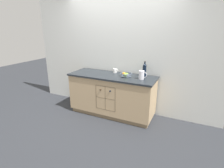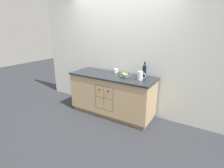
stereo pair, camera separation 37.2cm
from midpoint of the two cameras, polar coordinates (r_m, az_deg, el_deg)
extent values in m
plane|color=#2D3035|center=(4.00, 2.70, -9.57)|extent=(14.00, 14.00, 0.00)
cube|color=silver|center=(3.92, 5.74, 9.52)|extent=(4.40, 0.06, 2.55)
cube|color=#8B7354|center=(3.98, 2.71, -8.99)|extent=(1.75, 0.57, 0.09)
cube|color=tan|center=(3.80, 2.81, -3.23)|extent=(1.81, 0.63, 0.77)
cube|color=#23282D|center=(3.67, 2.91, 2.60)|extent=(1.85, 0.67, 0.03)
cube|color=#8B7354|center=(3.62, 1.22, -4.15)|extent=(0.43, 0.01, 0.51)
cube|color=#8B7354|center=(3.69, -2.10, -3.74)|extent=(0.02, 0.10, 0.51)
cube|color=#8B7354|center=(3.48, 3.88, -5.13)|extent=(0.02, 0.10, 0.51)
cube|color=#8B7354|center=(3.69, 0.78, -8.06)|extent=(0.43, 0.10, 0.02)
cube|color=#8B7354|center=(3.58, 0.80, -4.42)|extent=(0.43, 0.10, 0.02)
cube|color=#8B7354|center=(3.49, 0.82, -0.57)|extent=(0.43, 0.10, 0.02)
cube|color=#8B7354|center=(3.58, 0.80, -4.42)|extent=(0.02, 0.10, 0.51)
cylinder|color=black|center=(3.66, 0.21, -1.09)|extent=(0.07, 0.19, 0.07)
cylinder|color=black|center=(3.55, -0.93, -1.70)|extent=(0.03, 0.08, 0.03)
cylinder|color=black|center=(3.55, 3.19, -1.61)|extent=(0.08, 0.19, 0.08)
cylinder|color=black|center=(3.44, 2.13, -2.25)|extent=(0.03, 0.08, 0.03)
cylinder|color=#4C5666|center=(3.56, 7.42, 2.36)|extent=(0.11, 0.11, 0.01)
cone|color=#4C5666|center=(3.55, 7.45, 2.90)|extent=(0.22, 0.22, 0.06)
torus|color=#4C5666|center=(3.55, 7.46, 3.22)|extent=(0.24, 0.24, 0.02)
sphere|color=#7FA838|center=(3.57, 7.71, 2.99)|extent=(0.07, 0.07, 0.07)
sphere|color=#7FA838|center=(3.50, 7.17, 2.77)|extent=(0.08, 0.08, 0.08)
sphere|color=orange|center=(3.59, 6.82, 3.16)|extent=(0.08, 0.08, 0.08)
cylinder|color=white|center=(3.38, 12.33, 2.62)|extent=(0.10, 0.10, 0.17)
torus|color=white|center=(3.36, 12.42, 3.95)|extent=(0.11, 0.11, 0.01)
torus|color=white|center=(3.36, 13.21, 2.62)|extent=(0.11, 0.01, 0.11)
cylinder|color=white|center=(3.86, 4.06, 4.30)|extent=(0.08, 0.08, 0.09)
torus|color=white|center=(3.84, 4.64, 4.24)|extent=(0.07, 0.01, 0.07)
cylinder|color=black|center=(3.58, 13.47, 3.73)|extent=(0.08, 0.08, 0.21)
sphere|color=black|center=(3.55, 13.61, 5.57)|extent=(0.07, 0.07, 0.07)
cylinder|color=black|center=(3.54, 13.65, 6.07)|extent=(0.03, 0.03, 0.09)
cylinder|color=black|center=(3.53, 13.71, 6.88)|extent=(0.03, 0.03, 0.01)
camera|label=1|loc=(0.19, -87.14, 0.94)|focal=28.00mm
camera|label=2|loc=(0.19, 92.86, -0.94)|focal=28.00mm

